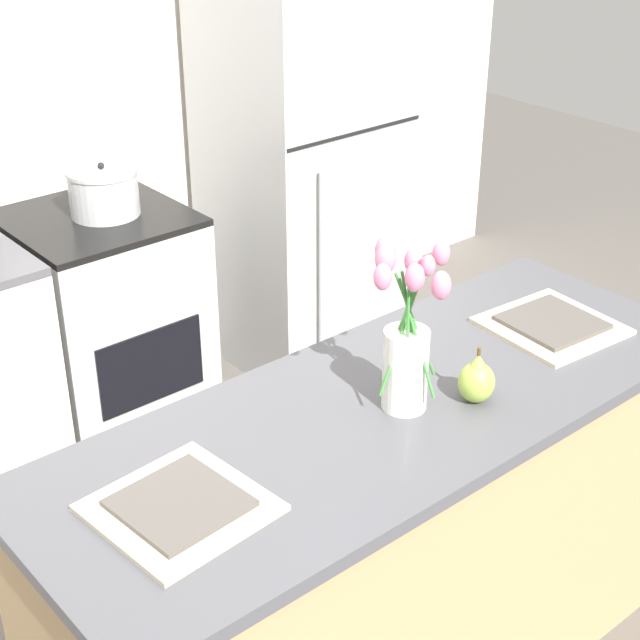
# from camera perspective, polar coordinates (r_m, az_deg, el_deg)

# --- Properties ---
(kitchen_island) EXTENTS (1.80, 0.66, 0.92)m
(kitchen_island) POSITION_cam_1_polar(r_m,az_deg,el_deg) (2.60, 3.67, -13.41)
(kitchen_island) COLOR tan
(kitchen_island) RESTS_ON ground_plane
(stove_range) EXTENTS (0.60, 0.61, 0.88)m
(stove_range) POSITION_cam_1_polar(r_m,az_deg,el_deg) (3.75, -12.25, -0.30)
(stove_range) COLOR #B2B5B7
(stove_range) RESTS_ON ground_plane
(refrigerator) EXTENTS (0.68, 0.67, 1.72)m
(refrigerator) POSITION_cam_1_polar(r_m,az_deg,el_deg) (4.06, -1.03, 9.06)
(refrigerator) COLOR #B7BABC
(refrigerator) RESTS_ON ground_plane
(flower_vase) EXTENTS (0.21, 0.19, 0.42)m
(flower_vase) POSITION_cam_1_polar(r_m,az_deg,el_deg) (2.22, 5.04, -1.23)
(flower_vase) COLOR silver
(flower_vase) RESTS_ON kitchen_island
(pear_figurine) EXTENTS (0.09, 0.09, 0.14)m
(pear_figurine) POSITION_cam_1_polar(r_m,az_deg,el_deg) (2.32, 9.10, -3.47)
(pear_figurine) COLOR #9EBC47
(pear_figurine) RESTS_ON kitchen_island
(plate_setting_left) EXTENTS (0.34, 0.34, 0.02)m
(plate_setting_left) POSITION_cam_1_polar(r_m,az_deg,el_deg) (2.01, -8.16, -10.67)
(plate_setting_left) COLOR beige
(plate_setting_left) RESTS_ON kitchen_island
(plate_setting_right) EXTENTS (0.34, 0.34, 0.02)m
(plate_setting_right) POSITION_cam_1_polar(r_m,az_deg,el_deg) (2.70, 13.34, -0.26)
(plate_setting_right) COLOR beige
(plate_setting_right) RESTS_ON kitchen_island
(cooking_pot) EXTENTS (0.25, 0.25, 0.19)m
(cooking_pot) POSITION_cam_1_polar(r_m,az_deg,el_deg) (3.54, -12.47, 7.30)
(cooking_pot) COLOR #B2B5B7
(cooking_pot) RESTS_ON stove_range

